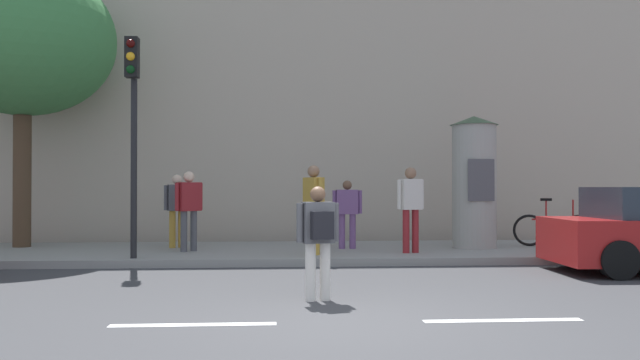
{
  "coord_description": "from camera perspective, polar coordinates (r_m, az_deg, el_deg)",
  "views": [
    {
      "loc": [
        -0.82,
        -7.1,
        1.49
      ],
      "look_at": [
        -0.2,
        2.0,
        1.59
      ],
      "focal_mm": 36.42,
      "sensor_mm": 36.0,
      "label": 1
    }
  ],
  "objects": [
    {
      "name": "ground_plane",
      "position": [
        7.3,
        2.7,
        -12.42
      ],
      "size": [
        80.0,
        80.0,
        0.0
      ],
      "primitive_type": "plane",
      "color": "#38383A"
    },
    {
      "name": "sidewalk_curb",
      "position": [
        14.2,
        -0.55,
        -6.36
      ],
      "size": [
        36.0,
        4.0,
        0.15
      ],
      "primitive_type": "cube",
      "color": "gray",
      "rests_on": "ground_plane"
    },
    {
      "name": "lane_markings",
      "position": [
        7.3,
        2.7,
        -12.39
      ],
      "size": [
        25.8,
        0.16,
        0.01
      ],
      "color": "silver",
      "rests_on": "ground_plane"
    },
    {
      "name": "building_backdrop",
      "position": [
        19.35,
        -1.41,
        8.31
      ],
      "size": [
        36.0,
        5.0,
        9.0
      ],
      "primitive_type": "cube",
      "color": "#B7A893",
      "rests_on": "ground_plane"
    },
    {
      "name": "traffic_light",
      "position": [
        12.71,
        -16.13,
        5.95
      ],
      "size": [
        0.24,
        0.45,
        4.14
      ],
      "color": "black",
      "rests_on": "sidewalk_curb"
    },
    {
      "name": "poster_column",
      "position": [
        14.76,
        13.39,
        -0.08
      ],
      "size": [
        1.06,
        1.06,
        2.92
      ],
      "color": "#9E9B93",
      "rests_on": "sidewalk_curb"
    },
    {
      "name": "street_tree",
      "position": [
        16.36,
        -24.65,
        11.14
      ],
      "size": [
        4.07,
        4.07,
        6.42
      ],
      "color": "#4C3826",
      "rests_on": "sidewalk_curb"
    },
    {
      "name": "pedestrian_in_dark_shirt",
      "position": [
        8.52,
        -0.14,
        -4.72
      ],
      "size": [
        0.57,
        0.45,
        1.5
      ],
      "color": "silver",
      "rests_on": "ground_plane"
    },
    {
      "name": "pedestrian_in_red_top",
      "position": [
        14.74,
        -12.46,
        -2.19
      ],
      "size": [
        0.54,
        0.35,
        1.62
      ],
      "color": "#B78C33",
      "rests_on": "sidewalk_curb"
    },
    {
      "name": "pedestrian_with_bag",
      "position": [
        14.17,
        2.41,
        -2.54
      ],
      "size": [
        0.65,
        0.26,
        1.49
      ],
      "color": "#724C84",
      "rests_on": "sidewalk_curb"
    },
    {
      "name": "pedestrian_near_pole",
      "position": [
        13.4,
        7.93,
        -1.89
      ],
      "size": [
        0.59,
        0.47,
        1.75
      ],
      "color": "maroon",
      "rests_on": "sidewalk_curb"
    },
    {
      "name": "pedestrian_tallest",
      "position": [
        12.94,
        -0.57,
        -1.87
      ],
      "size": [
        0.42,
        0.61,
        1.78
      ],
      "color": "#B78C33",
      "rests_on": "sidewalk_curb"
    },
    {
      "name": "pedestrian_with_backpack",
      "position": [
        13.83,
        -11.45,
        -2.08
      ],
      "size": [
        0.52,
        0.5,
        1.67
      ],
      "color": "#4C4C51",
      "rests_on": "sidewalk_curb"
    },
    {
      "name": "bicycle_leaning",
      "position": [
        15.6,
        19.82,
        -4.09
      ],
      "size": [
        1.72,
        0.52,
        1.09
      ],
      "color": "black",
      "rests_on": "sidewalk_curb"
    }
  ]
}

